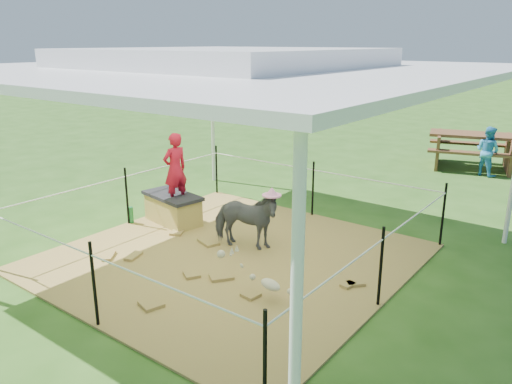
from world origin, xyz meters
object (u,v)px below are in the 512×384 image
Objects in this scene: pony at (245,220)px; picnic_table_near at (473,151)px; distant_person at (487,151)px; woman at (175,163)px; foal at (271,283)px; green_bottle at (131,215)px; straw_bale at (173,210)px.

pony is 0.51× the size of picnic_table_near.
distant_person is (1.75, 6.75, 0.10)m from pony.
woman is 3.13m from foal.
woman is 1.40× the size of foal.
picnic_table_near reaches higher than green_bottle.
pony is at bearing -116.18° from picnic_table_near.
picnic_table_near is (1.30, 7.31, -0.04)m from pony.
green_bottle is 0.14× the size of picnic_table_near.
woman reaches higher than pony.
green_bottle is (-0.65, -0.45, -0.91)m from woman.
pony is 6.98m from distant_person.
woman reaches higher than straw_bale.
green_bottle is (-0.55, -0.45, -0.08)m from straw_bale.
woman reaches higher than distant_person.
foal is (2.88, -1.19, 0.02)m from straw_bale.
pony reaches higher than straw_bale.
pony is (1.66, -0.13, 0.22)m from straw_bale.
foal is at bearing -106.65° from picnic_table_near.
pony reaches higher than green_bottle.
picnic_table_near is 1.79× the size of distant_person.
straw_bale is at bearing -128.52° from picnic_table_near.
straw_bale is at bearing 171.36° from foal.
foal is (1.22, -1.06, -0.20)m from pony.
straw_bale is 3.12m from foal.
green_bottle is at bearing -140.71° from straw_bale.
green_bottle is 3.51m from foal.
picnic_table_near reaches higher than straw_bale.
straw_bale reaches higher than green_bottle.
picnic_table_near is (2.86, 7.18, -0.65)m from woman.
woman reaches higher than foal.
picnic_table_near is 0.73m from distant_person.
woman is 1.20m from green_bottle.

